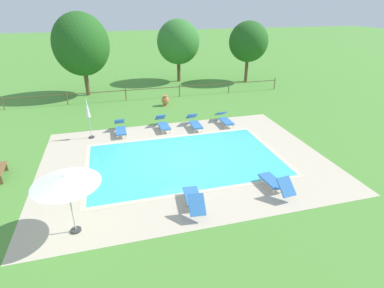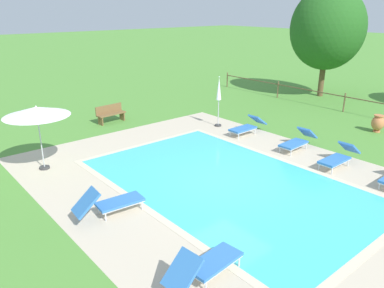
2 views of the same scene
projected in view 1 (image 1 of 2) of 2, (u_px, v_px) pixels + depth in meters
name	position (u px, v px, depth m)	size (l,w,h in m)	color
ground_plane	(185.00, 160.00, 15.57)	(160.00, 160.00, 0.00)	#518E38
pool_deck_paving	(185.00, 160.00, 15.56)	(14.29, 10.57, 0.01)	beige
swimming_pool_water	(185.00, 160.00, 15.56)	(9.51, 5.79, 0.01)	#42CCD6
pool_coping_rim	(185.00, 159.00, 15.56)	(9.99, 6.27, 0.01)	beige
sun_lounger_north_near_steps	(163.00, 124.00, 19.18)	(0.71, 2.03, 0.83)	#3370BC
sun_lounger_north_mid	(276.00, 183.00, 12.89)	(0.78, 2.01, 0.89)	#3370BC
sun_lounger_north_far	(120.00, 128.00, 18.48)	(0.62, 2.03, 0.81)	#3370BC
sun_lounger_north_end	(194.00, 199.00, 11.82)	(0.78, 2.00, 0.89)	#3370BC
sun_lounger_south_near_corner	(225.00, 119.00, 19.96)	(0.63, 2.07, 0.73)	#3370BC
sun_lounger_south_mid	(195.00, 122.00, 19.37)	(0.61, 2.01, 0.82)	#3370BC
patio_umbrella_open_foreground	(66.00, 180.00, 9.81)	(2.23, 2.23, 2.33)	#383838
patio_umbrella_closed_row_west	(88.00, 112.00, 17.40)	(0.32, 0.32, 2.43)	#383838
terracotta_urn_near_fence	(165.00, 100.00, 23.54)	(0.57, 0.57, 0.81)	#C67547
perimeter_fence	(153.00, 90.00, 25.17)	(22.69, 0.08, 1.05)	brown
tree_far_west	(248.00, 42.00, 29.29)	(3.78, 3.78, 5.81)	brown
tree_west_mid	(178.00, 42.00, 29.47)	(4.14, 4.14, 5.96)	brown
tree_centre	(81.00, 45.00, 24.65)	(4.54, 4.54, 6.75)	brown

